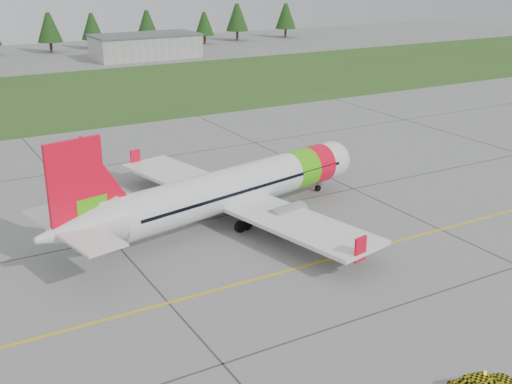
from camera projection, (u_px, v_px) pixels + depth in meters
ground at (419, 299)px, 43.50m from camera, size 320.00×320.00×0.00m
aircraft at (232, 189)px, 56.01m from camera, size 32.41×30.36×9.92m
follow_me_car at (487, 365)px, 33.22m from camera, size 1.63×1.80×3.80m
grass_strip at (83, 94)px, 110.37m from camera, size 320.00×50.00×0.03m
taxi_guideline at (347, 255)px, 50.02m from camera, size 120.00×0.25×0.02m
hangar_east at (145, 47)px, 150.56m from camera, size 24.00×12.00×5.20m
treeline at (17, 34)px, 154.34m from camera, size 160.00×8.00×10.00m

